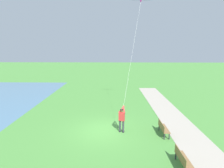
# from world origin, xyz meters

# --- Properties ---
(ground_plane) EXTENTS (120.00, 120.00, 0.00)m
(ground_plane) POSITION_xyz_m (0.00, 0.00, 0.00)
(ground_plane) COLOR #4C8E3D
(walkway_path) EXTENTS (3.07, 32.04, 0.02)m
(walkway_path) POSITION_xyz_m (-5.85, 2.00, 0.01)
(walkway_path) COLOR #ADA393
(walkway_path) RESTS_ON ground
(person_kite_flyer) EXTENTS (0.50, 0.63, 1.83)m
(person_kite_flyer) POSITION_xyz_m (-1.33, 0.17, 1.05)
(person_kite_flyer) COLOR #232328
(person_kite_flyer) RESTS_ON ground
(park_bench_near_walkway) EXTENTS (0.47, 1.51, 0.88)m
(park_bench_near_walkway) POSITION_xyz_m (-4.15, 0.54, 0.51)
(park_bench_near_walkway) COLOR olive
(park_bench_near_walkway) RESTS_ON ground
(park_bench_far_walkway) EXTENTS (0.47, 1.51, 0.88)m
(park_bench_far_walkway) POSITION_xyz_m (-4.23, 4.03, 0.51)
(park_bench_far_walkway) COLOR olive
(park_bench_far_walkway) RESTS_ON ground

